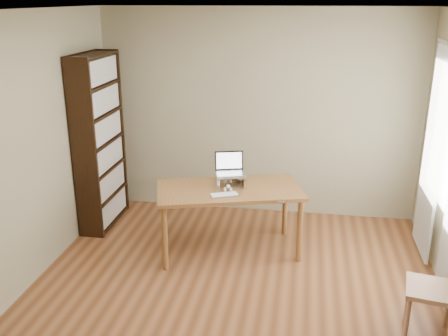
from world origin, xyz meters
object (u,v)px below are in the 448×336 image
desk (229,196)px  chair (442,284)px  bookshelf (100,142)px  cat (228,180)px  laptop (231,168)px  keyboard (224,195)px

desk → chair: chair is taller
bookshelf → chair: bookshelf is taller
cat → chair: size_ratio=0.52×
cat → chair: (1.96, -1.28, -0.32)m
laptop → chair: bearing=-50.6°
desk → keyboard: (-0.02, -0.22, 0.10)m
laptop → cat: (-0.03, -0.02, -0.13)m
bookshelf → chair: (3.59, -1.67, -0.56)m
bookshelf → chair: 4.00m
desk → laptop: laptop is taller
keyboard → chair: chair is taller
desk → keyboard: bearing=-111.3°
laptop → cat: laptop is taller
keyboard → laptop: bearing=63.7°
desk → chair: (1.94, -1.17, -0.18)m
laptop → cat: size_ratio=0.77×
bookshelf → laptop: 1.70m
bookshelf → cat: 1.69m
bookshelf → desk: bookshelf is taller
bookshelf → keyboard: size_ratio=6.57×
cat → keyboard: bearing=-99.6°
desk → cat: size_ratio=3.62×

